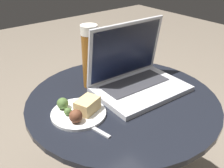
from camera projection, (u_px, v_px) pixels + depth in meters
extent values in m
cylinder|color=#515156|center=(121.00, 157.00, 1.04)|extent=(0.06, 0.06, 0.52)
cylinder|color=black|center=(123.00, 100.00, 0.91)|extent=(0.66, 0.66, 0.02)
cube|color=silver|center=(141.00, 89.00, 0.94)|extent=(0.33, 0.24, 0.02)
cube|color=#333338|center=(135.00, 83.00, 0.96)|extent=(0.25, 0.12, 0.00)
cube|color=silver|center=(125.00, 51.00, 0.95)|extent=(0.32, 0.06, 0.22)
cube|color=#19234C|center=(126.00, 51.00, 0.95)|extent=(0.29, 0.04, 0.20)
cylinder|color=brown|center=(90.00, 61.00, 0.94)|extent=(0.06, 0.06, 0.20)
cylinder|color=white|center=(89.00, 30.00, 0.88)|extent=(0.06, 0.06, 0.03)
cylinder|color=white|center=(79.00, 113.00, 0.82)|extent=(0.17, 0.17, 0.01)
cube|color=#DBB775|center=(87.00, 105.00, 0.81)|extent=(0.09, 0.07, 0.04)
sphere|color=brown|center=(76.00, 116.00, 0.76)|extent=(0.04, 0.04, 0.04)
sphere|color=#4C6B33|center=(63.00, 103.00, 0.83)|extent=(0.04, 0.04, 0.04)
sphere|color=#4C6B33|center=(68.00, 111.00, 0.80)|extent=(0.02, 0.02, 0.02)
cube|color=#B2B2B7|center=(93.00, 128.00, 0.76)|extent=(0.04, 0.13, 0.00)
cube|color=#B2B2B7|center=(72.00, 116.00, 0.81)|extent=(0.03, 0.06, 0.00)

